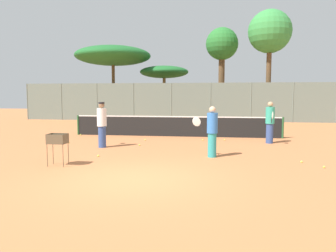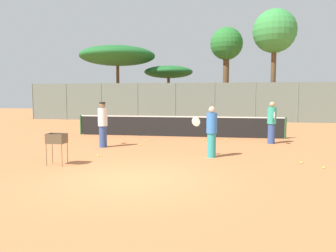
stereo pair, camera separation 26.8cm
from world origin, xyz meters
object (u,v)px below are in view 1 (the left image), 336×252
Objects in this scene: player_white_outfit at (270,122)px; ball_cart at (58,141)px; player_yellow_shirt at (102,124)px; tennis_net at (176,126)px; player_red_cap at (212,131)px.

player_white_outfit is 1.89× the size of ball_cart.
player_white_outfit is 1.00× the size of player_yellow_shirt.
player_yellow_shirt is (-7.07, -2.21, 0.01)m from player_white_outfit.
player_red_cap is (1.94, -5.50, 0.36)m from tennis_net.
ball_cart is (-7.19, -5.80, -0.21)m from player_white_outfit.
player_red_cap is at bearing -133.11° from player_yellow_shirt.
player_yellow_shirt is at bearing -74.06° from player_white_outfit.
player_yellow_shirt reaches higher than ball_cart.
tennis_net is 11.01× the size of ball_cart.
tennis_net is 4.80m from player_yellow_shirt.
player_red_cap reaches higher than tennis_net.
ball_cart is at bearing -52.55° from player_white_outfit.
player_white_outfit reaches higher than ball_cart.
tennis_net is 6.12× the size of player_red_cap.
ball_cart is at bearing -109.62° from tennis_net.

